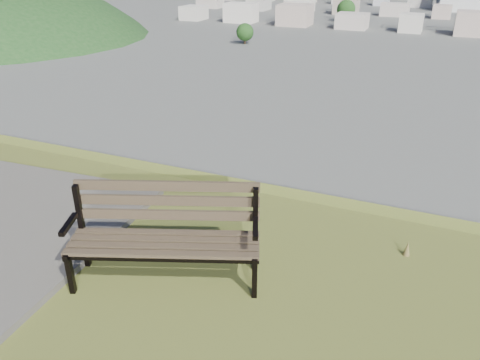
% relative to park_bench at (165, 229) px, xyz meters
% --- Properties ---
extents(park_bench, '(2.04, 1.28, 1.02)m').
position_rel_park_bench_xyz_m(park_bench, '(0.00, 0.00, 0.00)').
color(park_bench, '#483C2A').
rests_on(park_bench, hilltop_mesa).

